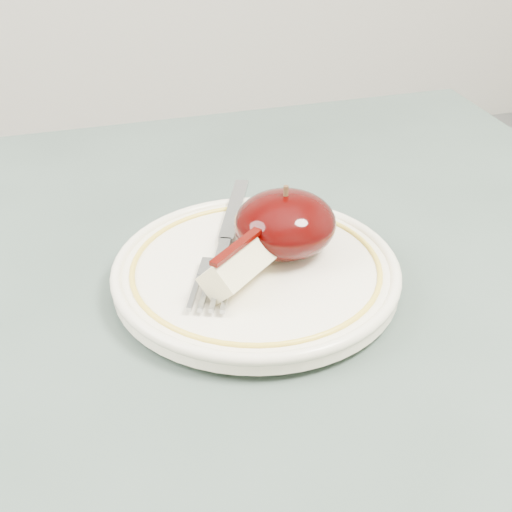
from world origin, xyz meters
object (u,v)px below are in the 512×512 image
object	(u,v)px
plate	(256,271)
apple_half	(285,224)
fork	(225,241)
table	(187,472)

from	to	relation	value
plate	apple_half	distance (m)	0.04
apple_half	fork	size ratio (longest dim) A/B	0.42
fork	table	bearing A→B (deg)	175.98
apple_half	plate	bearing A→B (deg)	-150.30
apple_half	fork	distance (m)	0.05
apple_half	fork	xyz separation A→B (m)	(-0.04, 0.02, -0.02)
apple_half	fork	bearing A→B (deg)	155.69
plate	fork	bearing A→B (deg)	112.95
table	apple_half	size ratio (longest dim) A/B	11.29
table	fork	xyz separation A→B (m)	(0.06, 0.13, 0.11)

